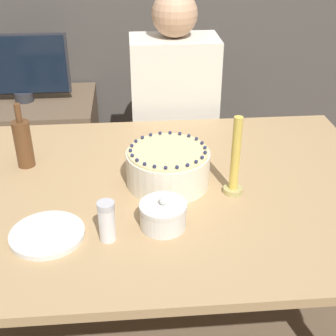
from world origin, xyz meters
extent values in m
cube|color=tan|center=(0.00, 0.00, 0.74)|extent=(1.57, 1.08, 0.03)
cylinder|color=tan|center=(0.72, 0.48, 0.36)|extent=(0.07, 0.07, 0.72)
cylinder|color=#EFE5CC|center=(0.03, 0.02, 0.81)|extent=(0.28, 0.28, 0.12)
cylinder|color=beige|center=(0.03, 0.02, 0.87)|extent=(0.27, 0.27, 0.01)
sphere|color=#23284C|center=(0.16, 0.02, 0.88)|extent=(0.01, 0.01, 0.01)
sphere|color=#23284C|center=(0.15, 0.06, 0.88)|extent=(0.01, 0.01, 0.01)
sphere|color=#23284C|center=(0.14, 0.09, 0.88)|extent=(0.01, 0.01, 0.01)
sphere|color=#23284C|center=(0.12, 0.12, 0.88)|extent=(0.01, 0.01, 0.01)
sphere|color=#23284C|center=(0.09, 0.14, 0.88)|extent=(0.01, 0.01, 0.01)
sphere|color=#23284C|center=(0.05, 0.15, 0.88)|extent=(0.01, 0.01, 0.01)
sphere|color=#23284C|center=(0.02, 0.15, 0.88)|extent=(0.01, 0.01, 0.01)
sphere|color=#23284C|center=(-0.02, 0.14, 0.88)|extent=(0.01, 0.01, 0.01)
sphere|color=#23284C|center=(-0.05, 0.12, 0.88)|extent=(0.01, 0.01, 0.01)
sphere|color=#23284C|center=(-0.07, 0.09, 0.88)|extent=(0.01, 0.01, 0.01)
sphere|color=#23284C|center=(-0.08, 0.06, 0.88)|extent=(0.01, 0.01, 0.01)
sphere|color=#23284C|center=(-0.09, 0.02, 0.88)|extent=(0.01, 0.01, 0.01)
sphere|color=#23284C|center=(-0.08, -0.01, 0.88)|extent=(0.01, 0.01, 0.01)
sphere|color=#23284C|center=(-0.07, -0.04, 0.88)|extent=(0.01, 0.01, 0.01)
sphere|color=#23284C|center=(-0.05, -0.07, 0.88)|extent=(0.01, 0.01, 0.01)
sphere|color=#23284C|center=(-0.02, -0.09, 0.88)|extent=(0.01, 0.01, 0.01)
sphere|color=#23284C|center=(0.02, -0.10, 0.88)|extent=(0.01, 0.01, 0.01)
sphere|color=#23284C|center=(0.05, -0.10, 0.88)|extent=(0.01, 0.01, 0.01)
sphere|color=#23284C|center=(0.09, -0.09, 0.88)|extent=(0.01, 0.01, 0.01)
sphere|color=#23284C|center=(0.12, -0.07, 0.88)|extent=(0.01, 0.01, 0.01)
sphere|color=#23284C|center=(0.14, -0.04, 0.88)|extent=(0.01, 0.01, 0.01)
sphere|color=#23284C|center=(0.15, -0.01, 0.88)|extent=(0.01, 0.01, 0.01)
cylinder|color=silver|center=(0.00, -0.22, 0.79)|extent=(0.14, 0.14, 0.07)
cylinder|color=silver|center=(0.00, -0.22, 0.82)|extent=(0.14, 0.14, 0.01)
sphere|color=silver|center=(0.00, -0.22, 0.84)|extent=(0.02, 0.02, 0.02)
cylinder|color=white|center=(-0.16, -0.26, 0.81)|extent=(0.05, 0.05, 0.11)
cylinder|color=silver|center=(-0.16, -0.26, 0.87)|extent=(0.05, 0.05, 0.02)
cylinder|color=silver|center=(-0.34, -0.24, 0.76)|extent=(0.22, 0.22, 0.01)
cylinder|color=silver|center=(-0.34, -0.24, 0.76)|extent=(0.22, 0.22, 0.01)
cylinder|color=tan|center=(0.24, -0.05, 0.76)|extent=(0.06, 0.06, 0.02)
cylinder|color=gold|center=(0.24, -0.05, 0.90)|extent=(0.03, 0.03, 0.25)
cylinder|color=brown|center=(-0.47, 0.19, 0.84)|extent=(0.06, 0.06, 0.17)
cylinder|color=brown|center=(-0.47, 0.19, 0.96)|extent=(0.02, 0.02, 0.07)
cube|color=#595960|center=(0.12, 0.74, 0.23)|extent=(0.34, 0.34, 0.45)
cube|color=silver|center=(0.12, 0.74, 0.76)|extent=(0.40, 0.24, 0.61)
sphere|color=tan|center=(0.12, 0.74, 1.17)|extent=(0.20, 0.20, 0.20)
cube|color=brown|center=(-0.65, 1.09, 0.33)|extent=(0.73, 0.53, 0.65)
cylinder|color=#2D2D33|center=(-0.65, 1.09, 0.68)|extent=(0.10, 0.10, 0.05)
cube|color=#2D2D33|center=(-0.65, 1.10, 0.85)|extent=(0.51, 0.02, 0.32)
cube|color=black|center=(-0.65, 1.09, 0.85)|extent=(0.49, 0.03, 0.30)
camera|label=1|loc=(-0.08, -1.33, 1.60)|focal=50.00mm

